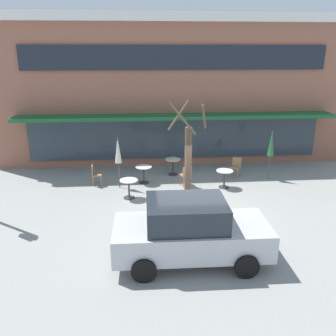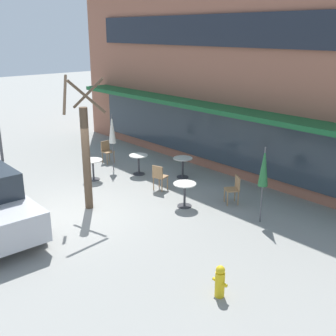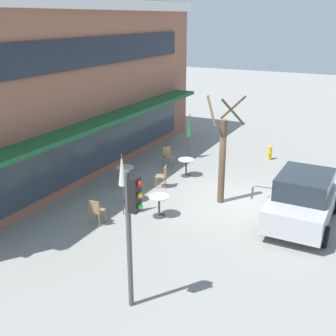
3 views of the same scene
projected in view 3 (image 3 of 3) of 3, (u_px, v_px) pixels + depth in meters
The scene contains 15 objects.
ground_plane at pixel (233, 203), 15.56m from camera, with size 80.00×80.00×0.00m, color gray.
building_facade at pixel (22, 86), 18.59m from camera, with size 17.69×9.10×7.21m.
cafe_table_near_wall at pixel (125, 173), 17.08m from camera, with size 0.70×0.70×0.76m.
cafe_table_streetside at pixel (159, 203), 14.32m from camera, with size 0.70×0.70×0.76m.
cafe_table_by_tree at pixel (186, 165), 17.99m from camera, with size 0.70×0.70×0.76m.
cafe_table_mid_patio at pixel (128, 188), 15.52m from camera, with size 0.70×0.70×0.76m.
patio_umbrella_green_folded at pixel (122, 170), 14.08m from camera, with size 0.28×0.28×2.20m.
patio_umbrella_cream_folded at pixel (190, 126), 19.84m from camera, with size 0.28×0.28×2.20m.
cafe_chair_0 at pixel (163, 175), 16.80m from camera, with size 0.49×0.49×0.89m.
cafe_chair_1 at pixel (168, 155), 19.26m from camera, with size 0.55×0.55×0.89m.
cafe_chair_2 at pixel (96, 210), 13.76m from camera, with size 0.41×0.41×0.89m.
parked_sedan at pixel (304, 198), 13.79m from camera, with size 4.22×2.06×1.76m.
street_tree at pixel (223, 156), 15.02m from camera, with size 1.38×1.43×3.98m.
traffic_light_pole at pixel (132, 219), 9.23m from camera, with size 0.26×0.44×3.40m.
fire_hydrant at pixel (270, 152), 20.13m from camera, with size 0.36×0.20×0.71m.
Camera 3 is at (-13.74, -4.31, 6.49)m, focal length 45.00 mm.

